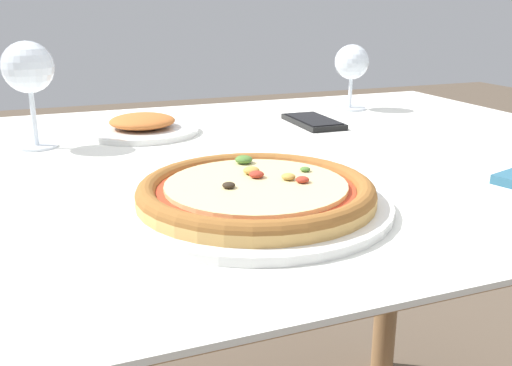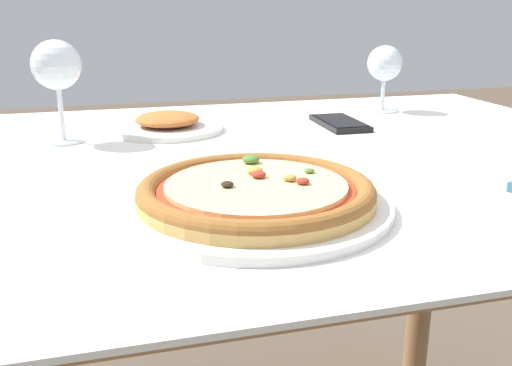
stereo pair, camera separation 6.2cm
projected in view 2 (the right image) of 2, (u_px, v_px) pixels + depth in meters
The scene contains 6 objects.
dining_table at pixel (277, 214), 0.89m from camera, with size 1.21×0.91×0.74m.
pizza_plate at pixel (256, 194), 0.63m from camera, with size 0.30×0.30×0.04m.
wine_glass_far_left at pixel (56, 68), 0.90m from camera, with size 0.08×0.08×0.16m.
wine_glass_far_right at pixel (385, 66), 1.17m from camera, with size 0.07×0.07×0.14m.
cell_phone at pixel (339, 123), 1.06m from camera, with size 0.07×0.15×0.01m.
side_plate at pixel (168, 124), 1.01m from camera, with size 0.20×0.20×0.03m.
Camera 2 is at (-0.25, -0.80, 0.96)m, focal length 40.00 mm.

